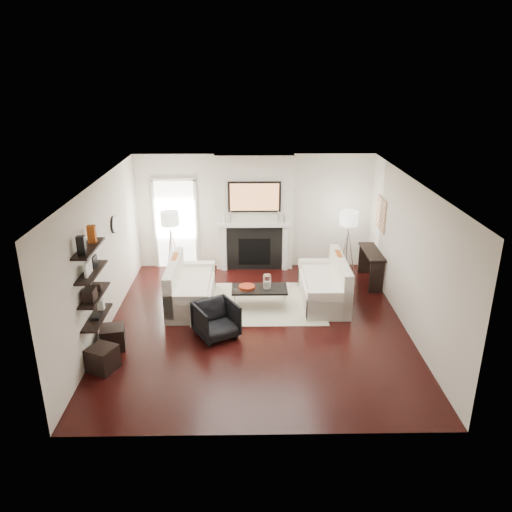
{
  "coord_description": "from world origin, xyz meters",
  "views": [
    {
      "loc": [
        -0.15,
        -8.29,
        4.52
      ],
      "look_at": [
        0.0,
        0.6,
        1.15
      ],
      "focal_mm": 35.0,
      "sensor_mm": 36.0,
      "label": 1
    }
  ],
  "objects_px": {
    "loveseat_left_base": "(192,295)",
    "ottoman_near": "(113,338)",
    "armchair": "(216,318)",
    "coffee_table": "(259,289)",
    "lamp_left_shade": "(170,218)",
    "loveseat_right_base": "(323,292)",
    "lamp_right_shade": "(349,218)"
  },
  "relations": [
    {
      "from": "loveseat_left_base",
      "to": "coffee_table",
      "type": "height_order",
      "value": "same"
    },
    {
      "from": "loveseat_right_base",
      "to": "armchair",
      "type": "bearing_deg",
      "value": -146.51
    },
    {
      "from": "lamp_left_shade",
      "to": "lamp_right_shade",
      "type": "distance_m",
      "value": 3.9
    },
    {
      "from": "lamp_right_shade",
      "to": "ottoman_near",
      "type": "relative_size",
      "value": 1.0
    },
    {
      "from": "coffee_table",
      "to": "loveseat_left_base",
      "type": "bearing_deg",
      "value": 173.52
    },
    {
      "from": "armchair",
      "to": "lamp_right_shade",
      "type": "bearing_deg",
      "value": 12.6
    },
    {
      "from": "loveseat_right_base",
      "to": "lamp_left_shade",
      "type": "bearing_deg",
      "value": 160.34
    },
    {
      "from": "ottoman_near",
      "to": "armchair",
      "type": "bearing_deg",
      "value": 12.28
    },
    {
      "from": "loveseat_left_base",
      "to": "loveseat_right_base",
      "type": "xyz_separation_m",
      "value": [
        2.68,
        0.11,
        0.0
      ]
    },
    {
      "from": "loveseat_right_base",
      "to": "ottoman_near",
      "type": "xyz_separation_m",
      "value": [
        -3.85,
        -1.77,
        -0.01
      ]
    },
    {
      "from": "loveseat_left_base",
      "to": "armchair",
      "type": "height_order",
      "value": "armchair"
    },
    {
      "from": "lamp_right_shade",
      "to": "ottoman_near",
      "type": "distance_m",
      "value": 5.5
    },
    {
      "from": "loveseat_right_base",
      "to": "armchair",
      "type": "distance_m",
      "value": 2.53
    },
    {
      "from": "loveseat_left_base",
      "to": "lamp_right_shade",
      "type": "bearing_deg",
      "value": 19.91
    },
    {
      "from": "loveseat_left_base",
      "to": "lamp_left_shade",
      "type": "height_order",
      "value": "lamp_left_shade"
    },
    {
      "from": "loveseat_left_base",
      "to": "ottoman_near",
      "type": "distance_m",
      "value": 2.04
    },
    {
      "from": "loveseat_left_base",
      "to": "ottoman_near",
      "type": "xyz_separation_m",
      "value": [
        -1.17,
        -1.67,
        -0.01
      ]
    },
    {
      "from": "loveseat_right_base",
      "to": "coffee_table",
      "type": "distance_m",
      "value": 1.35
    },
    {
      "from": "loveseat_left_base",
      "to": "armchair",
      "type": "relative_size",
      "value": 2.56
    },
    {
      "from": "lamp_left_shade",
      "to": "lamp_right_shade",
      "type": "relative_size",
      "value": 1.0
    },
    {
      "from": "coffee_table",
      "to": "lamp_right_shade",
      "type": "bearing_deg",
      "value": 34.67
    },
    {
      "from": "armchair",
      "to": "lamp_right_shade",
      "type": "height_order",
      "value": "lamp_right_shade"
    },
    {
      "from": "loveseat_left_base",
      "to": "loveseat_right_base",
      "type": "bearing_deg",
      "value": 2.3
    },
    {
      "from": "armchair",
      "to": "lamp_left_shade",
      "type": "height_order",
      "value": "lamp_left_shade"
    },
    {
      "from": "loveseat_left_base",
      "to": "lamp_right_shade",
      "type": "height_order",
      "value": "lamp_right_shade"
    },
    {
      "from": "coffee_table",
      "to": "lamp_left_shade",
      "type": "bearing_deg",
      "value": 143.57
    },
    {
      "from": "loveseat_right_base",
      "to": "coffee_table",
      "type": "height_order",
      "value": "same"
    },
    {
      "from": "loveseat_right_base",
      "to": "coffee_table",
      "type": "xyz_separation_m",
      "value": [
        -1.31,
        -0.26,
        0.19
      ]
    },
    {
      "from": "loveseat_left_base",
      "to": "ottoman_near",
      "type": "relative_size",
      "value": 4.5
    },
    {
      "from": "loveseat_left_base",
      "to": "lamp_left_shade",
      "type": "bearing_deg",
      "value": 113.54
    },
    {
      "from": "armchair",
      "to": "ottoman_near",
      "type": "relative_size",
      "value": 1.75
    },
    {
      "from": "lamp_right_shade",
      "to": "ottoman_near",
      "type": "xyz_separation_m",
      "value": [
        -4.52,
        -2.88,
        -1.25
      ]
    }
  ]
}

